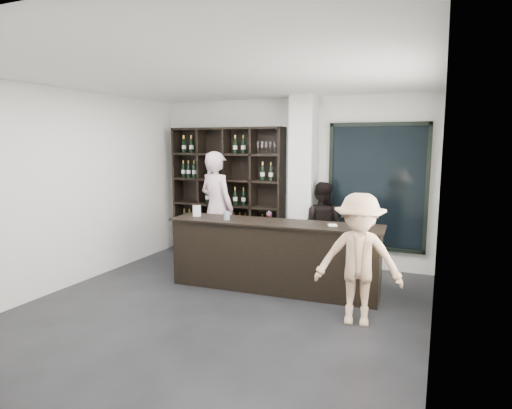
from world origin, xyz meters
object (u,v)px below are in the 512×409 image
at_px(tasting_counter, 273,256).
at_px(customer, 358,260).
at_px(taster_pink, 217,208).
at_px(taster_black, 321,226).
at_px(wine_shelf, 227,192).

bearing_deg(tasting_counter, customer, -30.86).
bearing_deg(taster_pink, taster_black, -152.30).
distance_m(tasting_counter, taster_pink, 1.80).
xyz_separation_m(wine_shelf, taster_black, (1.85, -0.17, -0.46)).
bearing_deg(taster_pink, tasting_counter, 163.51).
relative_size(wine_shelf, taster_black, 1.62).
xyz_separation_m(wine_shelf, taster_pink, (0.05, -0.51, -0.21)).
relative_size(tasting_counter, taster_black, 2.07).
bearing_deg(customer, wine_shelf, 134.28).
bearing_deg(taster_black, wine_shelf, -2.80).
height_order(tasting_counter, taster_pink, taster_pink).
bearing_deg(wine_shelf, taster_pink, -84.35).
distance_m(taster_black, customer, 2.23).
height_order(taster_black, customer, customer).
height_order(taster_pink, taster_black, taster_pink).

